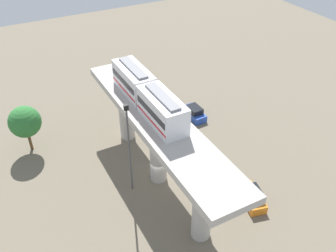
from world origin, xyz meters
The scene contains 7 objects.
ground_plane centered at (0.00, 0.00, 0.00)m, with size 120.00×120.00×0.00m, color #706654.
viaduct centered at (0.00, 0.00, 6.38)m, with size 5.20×28.00×8.59m.
train centered at (0.00, -2.37, 10.12)m, with size 2.64×13.55×3.24m.
parked_car_blue centered at (-10.24, -8.91, 0.74)m, with size 1.92×4.25×1.76m.
parked_car_orange centered at (-7.21, 7.99, 0.74)m, with size 2.76×4.51×1.76m.
tree_near_viaduct centered at (11.94, -12.48, 4.26)m, with size 3.95×3.95×6.26m.
signal_post centered at (3.40, 0.11, 6.12)m, with size 0.44×0.28×11.19m.
Camera 1 is at (13.91, 28.27, 30.10)m, focal length 39.44 mm.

